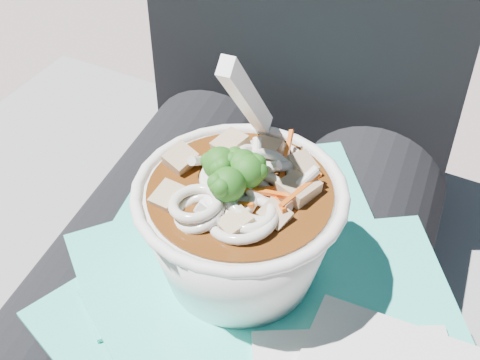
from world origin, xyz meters
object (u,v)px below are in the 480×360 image
(lap, at_px, (217,315))
(plastic_bag, at_px, (239,278))
(person_body, at_px, (251,227))
(udon_bowl, at_px, (240,221))

(lap, height_order, plastic_bag, plastic_bag)
(plastic_bag, bearing_deg, person_body, 104.68)
(lap, distance_m, person_body, 0.10)
(plastic_bag, distance_m, udon_bowl, 0.06)
(lap, height_order, udon_bowl, udon_bowl)
(lap, distance_m, plastic_bag, 0.10)
(person_body, distance_m, plastic_bag, 0.13)
(person_body, xyz_separation_m, udon_bowl, (0.03, -0.11, 0.12))
(person_body, relative_size, plastic_bag, 2.69)
(lap, xyz_separation_m, udon_bowl, (0.03, -0.02, 0.15))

